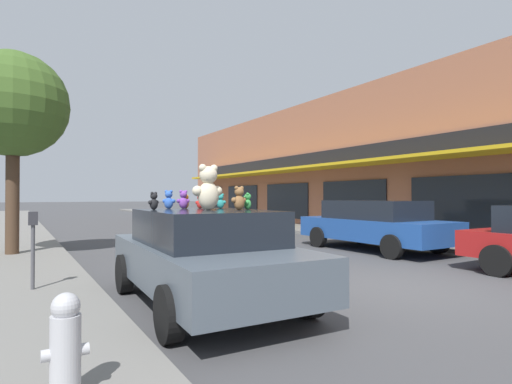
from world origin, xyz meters
The scene contains 17 objects.
ground_plane centered at (0.00, 0.00, 0.00)m, with size 260.00×260.00×0.00m, color #424244.
storefront_row centered at (15.39, 8.75, 3.40)m, with size 17.40×37.18×6.80m.
plush_art_car centered at (-3.48, 0.72, 0.77)m, with size 2.25×4.35×1.44m.
teddy_bear_giant centered at (-3.42, 0.75, 1.78)m, with size 0.53×0.33×0.71m.
teddy_bear_purple centered at (-3.48, 1.66, 1.59)m, with size 0.23×0.14×0.32m.
teddy_bear_brown centered at (-2.98, 0.55, 1.62)m, with size 0.28×0.18×0.37m.
teddy_bear_blue centered at (-3.74, 1.66, 1.59)m, with size 0.22×0.22×0.32m.
teddy_bear_white centered at (-3.04, 1.71, 1.55)m, with size 0.16×0.15×0.23m.
teddy_bear_orange centered at (-3.39, 1.77, 1.56)m, with size 0.14×0.20×0.26m.
teddy_bear_teal centered at (-2.86, 1.45, 1.56)m, with size 0.20×0.15×0.26m.
teddy_bear_black centered at (-4.11, 1.30, 1.57)m, with size 0.21×0.17×0.29m.
teddy_bear_green centered at (-2.77, 0.65, 1.57)m, with size 0.17×0.20×0.27m.
teddy_bear_red centered at (-3.18, 1.63, 1.56)m, with size 0.17×0.17×0.25m.
parked_car_far_center centered at (3.47, 3.69, 0.82)m, with size 2.15×4.80×1.52m.
street_tree centered at (-6.04, 7.50, 4.08)m, with size 2.80×2.80×5.38m.
fire_hydrant centered at (-5.64, -1.58, 0.52)m, with size 0.33×0.22×0.79m.
parking_meter centered at (-5.72, 2.57, 0.94)m, with size 0.14×0.10×1.27m.
Camera 1 is at (-5.97, -4.91, 1.64)m, focal length 28.00 mm.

